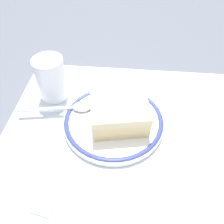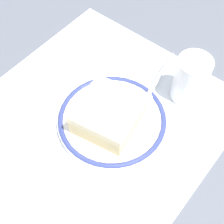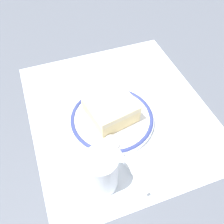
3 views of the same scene
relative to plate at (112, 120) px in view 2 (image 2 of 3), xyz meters
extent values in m
plane|color=#4C515B|center=(0.02, -0.03, -0.01)|extent=(2.40, 2.40, 0.00)
cube|color=silver|center=(0.02, -0.03, -0.01)|extent=(0.46, 0.41, 0.00)
cylinder|color=white|center=(0.00, 0.00, 0.00)|extent=(0.19, 0.19, 0.01)
torus|color=navy|center=(0.00, 0.00, 0.00)|extent=(0.19, 0.19, 0.01)
cube|color=beige|center=(0.01, 0.00, 0.02)|extent=(0.12, 0.11, 0.03)
cube|color=beige|center=(0.01, 0.00, 0.05)|extent=(0.12, 0.11, 0.01)
ellipsoid|color=silver|center=(-0.06, 0.02, 0.01)|extent=(0.04, 0.03, 0.01)
cylinder|color=silver|center=(-0.14, 0.01, 0.01)|extent=(0.11, 0.03, 0.01)
cylinder|color=white|center=(-0.13, 0.07, 0.04)|extent=(0.06, 0.06, 0.09)
cylinder|color=silver|center=(-0.13, 0.07, 0.01)|extent=(0.05, 0.05, 0.04)
cube|color=white|center=(0.06, -0.16, -0.01)|extent=(0.13, 0.11, 0.00)
cube|color=#8CB2E0|center=(-0.09, -0.16, 0.00)|extent=(0.04, 0.05, 0.01)
camera|label=1|loc=(0.03, -0.29, 0.34)|focal=37.22mm
camera|label=2|loc=(0.25, 0.20, 0.50)|focal=54.37mm
camera|label=3|loc=(-0.34, 0.12, 0.46)|focal=40.53mm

